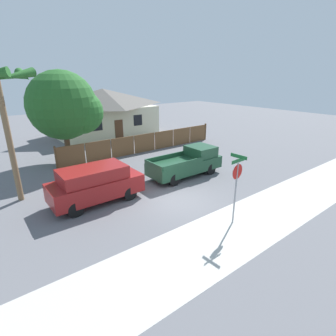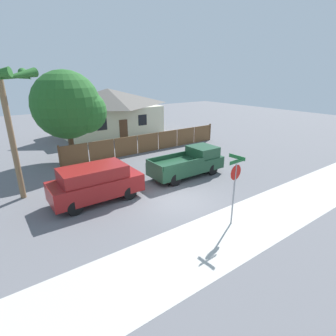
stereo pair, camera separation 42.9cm
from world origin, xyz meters
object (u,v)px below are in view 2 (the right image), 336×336
(oak_tree, at_px, (70,107))
(palm_tree, at_px, (1,87))
(orange_pickup, at_px, (189,163))
(house, at_px, (109,111))
(stop_sign, at_px, (235,179))
(red_suv, at_px, (96,183))

(oak_tree, relative_size, palm_tree, 1.01)
(oak_tree, bearing_deg, orange_pickup, -56.03)
(house, distance_m, stop_sign, 20.91)
(orange_pickup, height_order, stop_sign, stop_sign)
(red_suv, height_order, orange_pickup, red_suv)
(palm_tree, distance_m, stop_sign, 11.44)
(red_suv, distance_m, stop_sign, 6.97)
(house, relative_size, stop_sign, 3.42)
(oak_tree, height_order, orange_pickup, oak_tree)
(orange_pickup, bearing_deg, red_suv, -179.70)
(house, bearing_deg, oak_tree, -129.40)
(stop_sign, bearing_deg, orange_pickup, 64.38)
(palm_tree, height_order, orange_pickup, palm_tree)
(oak_tree, bearing_deg, red_suv, -99.89)
(palm_tree, xyz_separation_m, stop_sign, (7.02, -8.31, -3.54))
(palm_tree, bearing_deg, red_suv, -40.99)
(palm_tree, bearing_deg, stop_sign, -49.80)
(palm_tree, distance_m, orange_pickup, 10.85)
(house, height_order, oak_tree, oak_tree)
(house, xyz_separation_m, red_suv, (-7.50, -14.96, -1.51))
(oak_tree, xyz_separation_m, palm_tree, (-4.37, -4.72, 1.58))
(oak_tree, xyz_separation_m, stop_sign, (2.66, -13.03, -1.96))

